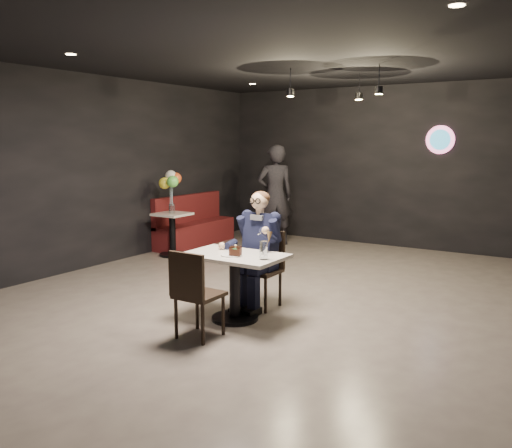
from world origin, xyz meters
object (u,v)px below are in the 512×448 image
Objects in this scene: chair_near at (199,293)px; seated_man at (261,248)px; booth_bench at (195,220)px; balloon_vase at (172,208)px; sundae_glass at (264,250)px; main_table at (235,287)px; side_table at (173,237)px; chair_far at (261,270)px; passerby at (275,195)px.

chair_near is 1.21m from seated_man.
booth_bench is 12.08× the size of balloon_vase.
booth_bench reaches higher than sundae_glass.
main_table is 4.51m from booth_bench.
sundae_glass reaches higher than side_table.
chair_far is 4.05m from passerby.
seated_man is 0.74m from sundae_glass.
booth_bench is 1.10m from balloon_vase.
chair_far is 0.82m from sundae_glass.
side_table is at bearing 144.87° from sundae_glass.
main_table is at bearing 71.23° from passerby.
chair_far is 0.48× the size of passerby.
seated_man reaches higher than main_table.
main_table is 3.65m from balloon_vase.
balloon_vase is at bearing 144.87° from sundae_glass.
chair_near is 0.64× the size of seated_man.
chair_near is at bearing -90.00° from chair_far.
balloon_vase is at bearing 141.82° from main_table.
chair_near is 0.48× the size of passerby.
seated_man reaches higher than sundae_glass.
seated_man is at bearing 90.00° from main_table.
side_table is (-3.25, 2.29, -0.51)m from sundae_glass.
side_table is at bearing 134.92° from chair_near.
side_table is 0.35× the size of passerby.
booth_bench is 1.05m from side_table.
passerby is (-2.29, 4.16, 0.11)m from sundae_glass.
chair_far is at bearing -30.67° from balloon_vase.
booth_bench is at bearing 137.21° from sundae_glass.
chair_near is 4.04m from side_table.
sundae_glass is (0.41, -0.60, 0.13)m from seated_man.
booth_bench is at bearing 106.70° from balloon_vase.
seated_man is at bearing 124.12° from sundae_glass.
main_table is 1.20× the size of chair_near.
passerby is at bearing 34.48° from booth_bench.
seated_man is (0.00, -0.00, 0.26)m from chair_far.
chair_far is (-0.00, 0.55, 0.09)m from main_table.
main_table is 0.58× the size of passerby.
passerby reaches higher than booth_bench.
seated_man reaches higher than booth_bench.
main_table is at bearing -38.18° from side_table.
seated_man is 3.31m from balloon_vase.
sundae_glass is at bearing -35.13° from side_table.
booth_bench is (-3.15, 3.24, 0.10)m from main_table.
main_table is 0.62m from sundae_glass.
passerby is (-1.88, 3.56, 0.49)m from chair_far.
passerby is (0.96, 1.87, 0.62)m from side_table.
chair_far is 4.76× the size of sundae_glass.
main_table is 5.70× the size of sundae_glass.
main_table is 0.57× the size of booth_bench.
sundae_glass is at bearing -35.13° from balloon_vase.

